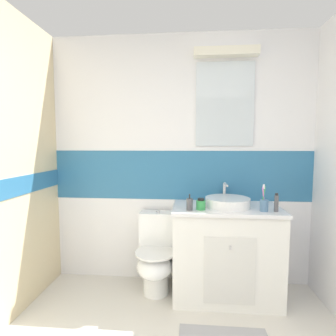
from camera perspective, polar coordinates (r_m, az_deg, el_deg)
wall_back_tiled at (r=2.70m, az=2.83°, el=1.96°), size 3.20×0.20×2.50m
vanity_cabinet at (r=2.60m, az=12.37°, el=-17.31°), size 0.96×0.56×0.85m
sink_basin at (r=2.45m, az=12.80°, el=-7.15°), size 0.40×0.44×0.20m
toilet at (r=2.64m, az=-2.56°, el=-18.49°), size 0.37×0.50×0.76m
toothbrush_cup at (r=2.37m, az=20.15°, el=-7.45°), size 0.07×0.07×0.23m
soap_dispenser at (r=2.27m, az=4.72°, el=-7.84°), size 0.06×0.06×0.14m
toothpaste_tube_upright at (r=2.39m, az=22.52°, el=-7.05°), size 0.03×0.03×0.16m
hair_gel_jar at (r=2.31m, az=7.15°, el=-7.86°), size 0.08×0.08×0.10m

